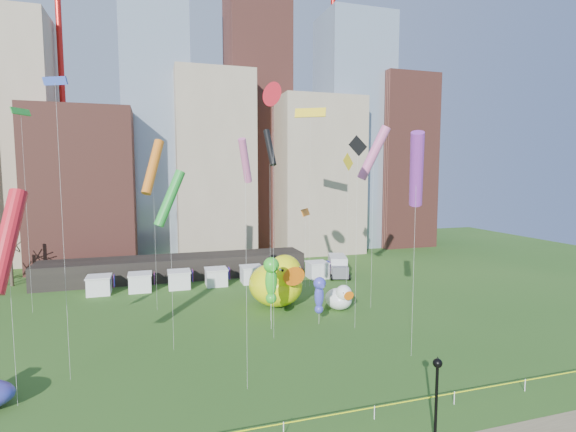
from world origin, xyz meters
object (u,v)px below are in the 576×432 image
object	(u,v)px
small_duck	(340,298)
lamppost	(437,391)
seahorse_purple	(319,292)
box_truck	(338,266)
seahorse_green	(271,276)
big_duck	(277,282)

from	to	relation	value
small_duck	lamppost	xyz separation A→B (m)	(-4.76, -24.16, 1.76)
seahorse_purple	box_truck	bearing A→B (deg)	66.80
seahorse_green	box_truck	xyz separation A→B (m)	(15.67, 19.31, -3.90)
seahorse_purple	big_duck	bearing A→B (deg)	115.06
lamppost	seahorse_purple	bearing A→B (deg)	87.68
small_duck	seahorse_green	xyz separation A→B (m)	(-9.02, -3.74, 3.98)
seahorse_purple	seahorse_green	bearing A→B (deg)	-174.62
big_duck	lamppost	bearing A→B (deg)	-98.97
seahorse_purple	box_truck	size ratio (longest dim) A/B	0.69
seahorse_purple	lamppost	world-z (taller)	lamppost
seahorse_purple	box_truck	xyz separation A→B (m)	(10.59, 19.32, -1.91)
big_duck	seahorse_purple	xyz separation A→B (m)	(2.49, -7.01, 0.45)
lamppost	box_truck	bearing A→B (deg)	73.97
seahorse_purple	lamppost	size ratio (longest dim) A/B	0.96
big_duck	box_truck	bearing A→B (deg)	30.84
seahorse_green	box_truck	bearing A→B (deg)	58.17
big_duck	seahorse_green	world-z (taller)	seahorse_green
big_duck	box_truck	world-z (taller)	big_duck
lamppost	small_duck	bearing A→B (deg)	78.86
lamppost	box_truck	distance (m)	41.38
box_truck	big_duck	bearing A→B (deg)	-119.14
small_duck	lamppost	size ratio (longest dim) A/B	0.81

